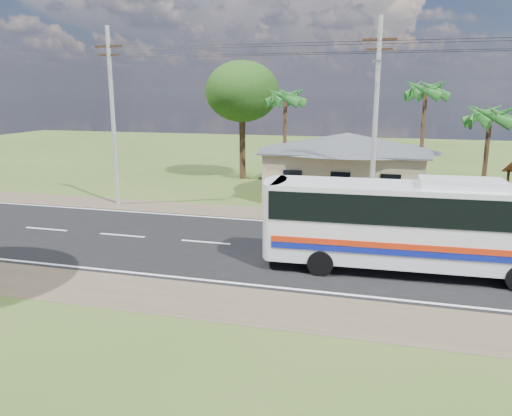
{
  "coord_description": "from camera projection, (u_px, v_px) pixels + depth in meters",
  "views": [
    {
      "loc": [
        3.9,
        -21.69,
        7.13
      ],
      "look_at": [
        -2.24,
        1.0,
        1.63
      ],
      "focal_mm": 35.0,
      "sensor_mm": 36.0,
      "label": 1
    }
  ],
  "objects": [
    {
      "name": "ground",
      "position": [
        297.0,
        250.0,
        23.0
      ],
      "size": [
        120.0,
        120.0,
        0.0
      ],
      "primitive_type": "plane",
      "color": "#314819",
      "rests_on": "ground"
    },
    {
      "name": "road",
      "position": [
        297.0,
        250.0,
        23.0
      ],
      "size": [
        120.0,
        16.0,
        0.03
      ],
      "color": "black",
      "rests_on": "ground"
    },
    {
      "name": "house",
      "position": [
        347.0,
        158.0,
        34.36
      ],
      "size": [
        12.4,
        10.0,
        5.0
      ],
      "color": "tan",
      "rests_on": "ground"
    },
    {
      "name": "utility_poles",
      "position": [
        369.0,
        117.0,
        27.11
      ],
      "size": [
        32.8,
        2.22,
        11.0
      ],
      "color": "#9E9E99",
      "rests_on": "ground"
    },
    {
      "name": "palm_near",
      "position": [
        490.0,
        116.0,
        29.63
      ],
      "size": [
        2.8,
        2.8,
        6.7
      ],
      "color": "#47301E",
      "rests_on": "ground"
    },
    {
      "name": "palm_mid",
      "position": [
        426.0,
        91.0,
        34.42
      ],
      "size": [
        2.8,
        2.8,
        8.2
      ],
      "color": "#47301E",
      "rests_on": "ground"
    },
    {
      "name": "palm_far",
      "position": [
        285.0,
        98.0,
        37.54
      ],
      "size": [
        2.8,
        2.8,
        7.7
      ],
      "color": "#47301E",
      "rests_on": "ground"
    },
    {
      "name": "tree_behind_house",
      "position": [
        242.0,
        92.0,
        40.34
      ],
      "size": [
        6.0,
        6.0,
        9.61
      ],
      "color": "#47301E",
      "rests_on": "ground"
    },
    {
      "name": "coach_bus",
      "position": [
        430.0,
        220.0,
        19.56
      ],
      "size": [
        12.6,
        3.15,
        3.88
      ],
      "rotation": [
        0.0,
        0.0,
        0.04
      ],
      "color": "silver",
      "rests_on": "ground"
    },
    {
      "name": "person",
      "position": [
        446.0,
        210.0,
        27.31
      ],
      "size": [
        0.61,
        0.41,
        1.63
      ],
      "primitive_type": "imported",
      "rotation": [
        0.0,
        0.0,
        3.1
      ],
      "color": "navy",
      "rests_on": "ground"
    }
  ]
}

